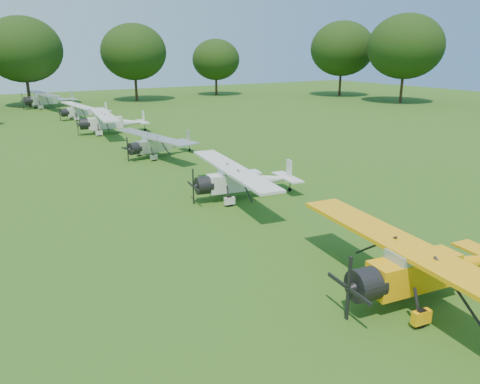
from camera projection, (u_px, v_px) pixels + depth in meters
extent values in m
plane|color=#2E5715|center=(235.00, 211.00, 24.77)|extent=(160.00, 160.00, 0.00)
cylinder|color=#301E13|center=(402.00, 87.00, 74.25)|extent=(0.44, 0.44, 4.99)
ellipsoid|color=black|center=(406.00, 47.00, 72.46)|extent=(11.65, 11.65, 9.90)
cylinder|color=#301E13|center=(340.00, 82.00, 85.07)|extent=(0.44, 0.44, 4.81)
ellipsoid|color=black|center=(342.00, 49.00, 83.34)|extent=(11.23, 11.23, 9.55)
cylinder|color=#301E13|center=(216.00, 85.00, 86.73)|extent=(0.44, 0.44, 3.70)
ellipsoid|color=black|center=(216.00, 60.00, 85.40)|extent=(8.63, 8.63, 7.34)
cylinder|color=#301E13|center=(136.00, 87.00, 77.15)|extent=(0.44, 0.44, 4.51)
ellipsoid|color=black|center=(134.00, 52.00, 75.54)|extent=(10.52, 10.52, 8.94)
cylinder|color=#301E13|center=(28.00, 90.00, 69.42)|extent=(0.44, 0.44, 4.74)
ellipsoid|color=black|center=(23.00, 50.00, 67.72)|extent=(11.05, 11.05, 9.39)
cube|color=#FFA80A|center=(414.00, 273.00, 15.58)|extent=(3.42, 1.39, 1.09)
cone|color=#FFA80A|center=(473.00, 262.00, 16.72)|extent=(3.00, 1.29, 0.93)
cube|color=#8CA5B2|center=(413.00, 258.00, 15.37)|extent=(1.77, 1.16, 0.57)
cylinder|color=black|center=(366.00, 284.00, 14.82)|extent=(1.06, 1.19, 1.08)
cube|color=black|center=(349.00, 288.00, 14.55)|extent=(0.08, 0.13, 2.18)
cube|color=#FFA80A|center=(414.00, 250.00, 15.30)|extent=(2.87, 11.10, 0.15)
cylinder|color=black|center=(421.00, 318.00, 14.35)|extent=(0.64, 0.24, 0.62)
cylinder|color=black|center=(367.00, 282.00, 16.62)|extent=(0.64, 0.24, 0.62)
cube|color=silver|center=(234.00, 182.00, 26.57)|extent=(3.15, 1.33, 1.00)
cone|color=silver|center=(275.00, 179.00, 27.57)|extent=(2.77, 1.23, 0.86)
cube|color=#8CA5B2|center=(233.00, 173.00, 26.38)|extent=(1.64, 1.09, 0.52)
cylinder|color=black|center=(204.00, 185.00, 25.89)|extent=(0.99, 1.10, 0.99)
cube|color=black|center=(193.00, 186.00, 25.66)|extent=(0.07, 0.12, 2.00)
cube|color=silver|center=(233.00, 169.00, 26.31)|extent=(2.81, 10.21, 0.13)
cube|color=silver|center=(289.00, 170.00, 27.79)|extent=(0.17, 0.53, 1.24)
cube|color=silver|center=(287.00, 177.00, 27.88)|extent=(1.18, 2.76, 0.09)
cylinder|color=black|center=(230.00, 201.00, 25.44)|extent=(0.59, 0.23, 0.57)
cylinder|color=black|center=(215.00, 190.00, 27.54)|extent=(0.59, 0.23, 0.57)
cylinder|color=black|center=(290.00, 190.00, 28.18)|extent=(0.24, 0.11, 0.23)
cube|color=silver|center=(154.00, 146.00, 36.84)|extent=(2.97, 1.34, 0.94)
cone|color=silver|center=(179.00, 143.00, 38.40)|extent=(2.61, 1.23, 0.81)
cube|color=#8CA5B2|center=(152.00, 140.00, 36.64)|extent=(1.55, 1.06, 0.49)
cylinder|color=black|center=(135.00, 148.00, 35.77)|extent=(0.96, 1.06, 0.93)
cube|color=black|center=(128.00, 149.00, 35.40)|extent=(0.07, 0.12, 1.88)
cube|color=silver|center=(152.00, 137.00, 36.57)|extent=(2.93, 9.57, 0.13)
cube|color=silver|center=(188.00, 137.00, 38.84)|extent=(0.17, 0.50, 1.16)
cube|color=silver|center=(187.00, 142.00, 38.90)|extent=(1.18, 2.60, 0.08)
cylinder|color=black|center=(154.00, 158.00, 35.78)|extent=(0.55, 0.23, 0.54)
cylinder|color=black|center=(139.00, 153.00, 37.39)|extent=(0.55, 0.23, 0.54)
cylinder|color=black|center=(190.00, 150.00, 39.23)|extent=(0.22, 0.11, 0.21)
cube|color=silver|center=(105.00, 123.00, 47.13)|extent=(3.46, 1.42, 1.10)
cone|color=silver|center=(133.00, 123.00, 48.26)|extent=(3.04, 1.32, 0.94)
cube|color=#8CA5B2|center=(104.00, 117.00, 46.92)|extent=(1.79, 1.18, 0.58)
cylinder|color=black|center=(85.00, 124.00, 46.36)|extent=(1.08, 1.20, 1.09)
cube|color=black|center=(77.00, 124.00, 46.10)|extent=(0.08, 0.13, 2.20)
cube|color=silver|center=(103.00, 115.00, 46.84)|extent=(2.95, 11.22, 0.15)
cube|color=silver|center=(143.00, 117.00, 48.51)|extent=(0.18, 0.59, 1.36)
cube|color=silver|center=(143.00, 122.00, 48.61)|extent=(1.27, 3.03, 0.09)
cylinder|color=black|center=(99.00, 133.00, 45.89)|extent=(0.65, 0.25, 0.63)
cylinder|color=black|center=(96.00, 129.00, 48.18)|extent=(0.65, 0.25, 0.63)
cylinder|color=black|center=(145.00, 130.00, 48.95)|extent=(0.26, 0.12, 0.25)
cube|color=silver|center=(79.00, 112.00, 56.76)|extent=(2.99, 1.13, 0.96)
cone|color=silver|center=(99.00, 111.00, 58.20)|extent=(2.62, 1.05, 0.82)
cube|color=#8CA5B2|center=(78.00, 107.00, 56.56)|extent=(1.53, 0.97, 0.50)
cylinder|color=black|center=(65.00, 113.00, 55.78)|extent=(0.90, 1.02, 0.95)
cube|color=black|center=(60.00, 113.00, 55.44)|extent=(0.06, 0.11, 1.92)
cube|color=silver|center=(78.00, 105.00, 56.50)|extent=(2.20, 9.75, 0.13)
cube|color=silver|center=(106.00, 107.00, 58.59)|extent=(0.14, 0.51, 1.19)
cube|color=silver|center=(105.00, 110.00, 58.66)|extent=(1.00, 2.62, 0.08)
cylinder|color=black|center=(77.00, 119.00, 55.67)|extent=(0.56, 0.20, 0.55)
cylinder|color=black|center=(71.00, 117.00, 57.43)|extent=(0.56, 0.20, 0.55)
cylinder|color=black|center=(107.00, 116.00, 58.98)|extent=(0.22, 0.09, 0.22)
cube|color=silver|center=(44.00, 100.00, 67.53)|extent=(3.69, 1.47, 1.18)
cone|color=silver|center=(65.00, 100.00, 69.35)|extent=(3.24, 1.36, 1.01)
cube|color=#8CA5B2|center=(42.00, 96.00, 67.29)|extent=(1.90, 1.23, 0.62)
cylinder|color=black|center=(28.00, 101.00, 66.28)|extent=(1.14, 1.27, 1.17)
cube|color=black|center=(23.00, 101.00, 65.86)|extent=(0.08, 0.14, 2.36)
cube|color=silver|center=(42.00, 94.00, 67.20)|extent=(2.97, 12.00, 0.16)
cube|color=silver|center=(72.00, 96.00, 69.85)|extent=(0.18, 0.63, 1.46)
cube|color=silver|center=(72.00, 99.00, 69.93)|extent=(1.30, 3.23, 0.10)
cylinder|color=black|center=(41.00, 107.00, 66.19)|extent=(0.69, 0.25, 0.67)
cylinder|color=black|center=(35.00, 105.00, 68.31)|extent=(0.69, 0.25, 0.67)
cylinder|color=black|center=(74.00, 105.00, 70.33)|extent=(0.28, 0.12, 0.27)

